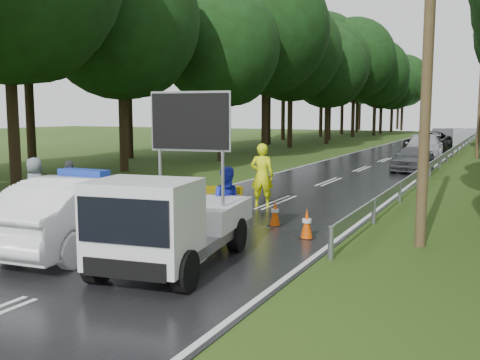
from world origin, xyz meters
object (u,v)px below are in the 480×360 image
Objects in this scene: civilian at (229,204)px; police_sedan at (85,213)px; officer at (262,175)px; queue_car_third at (428,142)px; queue_car_first at (413,158)px; queue_car_fourth at (442,138)px; barrier at (200,194)px; work_truck at (169,222)px; queue_car_second at (424,147)px.

police_sedan is at bearing -172.59° from civilian.
civilian is (1.16, -4.50, -0.15)m from officer.
officer reaches higher than civilian.
queue_car_first is at bearing -82.70° from queue_car_third.
barrier is at bearing -98.81° from queue_car_fourth.
civilian is (-0.03, 2.54, -0.04)m from work_truck.
officer is 26.35m from queue_car_third.
police_sedan is 3.28m from civilian.
work_truck reaches higher than police_sedan.
civilian is at bearing -65.60° from barrier.
queue_car_second is 1.12× the size of queue_car_fourth.
civilian is at bearing -90.25° from queue_car_first.
civilian is at bearing 91.82° from officer.
queue_car_fourth is (2.65, 37.04, 0.06)m from barrier.
queue_car_fourth reaches higher than queue_car_second.
officer is at bearing 54.09° from barrier.
queue_car_third is (-0.49, 6.00, 0.02)m from queue_car_second.
police_sedan reaches higher than barrier.
civilian is 17.60m from queue_car_first.
police_sedan is 41.05m from queue_car_fourth.
queue_car_first is at bearing 53.19° from civilian.
queue_car_third reaches higher than queue_car_first.
queue_car_first is at bearing 56.39° from barrier.
queue_car_fourth is (-0.32, 14.06, 0.01)m from queue_car_second.
queue_car_second is at bearing -103.98° from police_sedan.
work_truck reaches higher than queue_car_second.
queue_car_fourth is at bearing 96.79° from queue_car_first.
barrier is 37.14m from queue_car_fourth.
queue_car_second is 0.93× the size of queue_car_third.
queue_car_second reaches higher than barrier.
civilian is at bearing 81.58° from work_truck.
officer reaches higher than queue_car_fourth.
queue_car_second is (2.98, 22.98, 0.05)m from barrier.
officer is 13.31m from queue_car_first.
queue_car_fourth is at bearing 92.12° from queue_car_third.
work_truck reaches higher than barrier.
police_sedan is 6.72m from officer.
officer is 4.65m from civilian.
police_sedan is at bearing -92.17° from queue_car_third.
queue_car_fourth is at bearing -105.85° from officer.
barrier is (0.69, 3.87, -0.07)m from police_sedan.
barrier is 0.46× the size of queue_car_fourth.
queue_car_first is at bearing -91.49° from queue_car_second.
barrier is at bearing -102.20° from queue_car_second.
queue_car_second is at bearing -109.00° from officer.
queue_car_second is (-0.42, 7.25, 0.13)m from queue_car_first.
officer is 0.35× the size of queue_car_third.
queue_car_first is at bearing -114.31° from officer.
police_sedan reaches higher than queue_car_fourth.
officer is at bearing -90.55° from queue_car_third.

